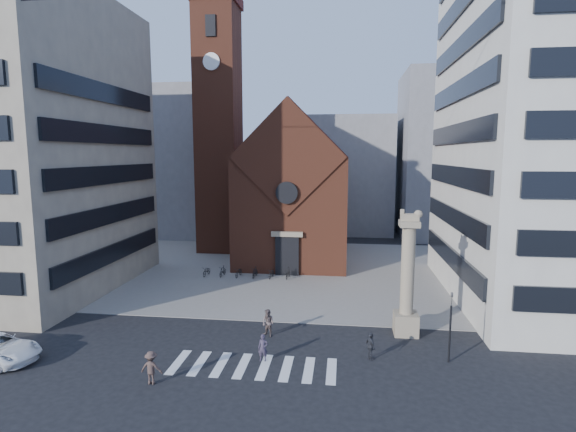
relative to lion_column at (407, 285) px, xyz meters
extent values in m
plane|color=black|center=(-10.01, -3.00, -3.46)|extent=(120.00, 120.00, 0.00)
cube|color=gray|center=(-10.01, 16.00, -3.43)|extent=(46.00, 30.00, 0.05)
cube|color=brown|center=(-10.01, 22.00, 2.54)|extent=(12.00, 16.00, 12.00)
cube|color=#5A261C|center=(-10.01, 22.40, 8.54)|extent=(12.00, 15.40, 12.00)
cube|color=brown|center=(-10.01, 14.05, 8.54)|extent=(11.76, 0.50, 11.76)
cylinder|color=black|center=(-10.01, 13.60, 5.04)|extent=(2.20, 0.30, 2.20)
cube|color=black|center=(-10.01, 13.85, -1.46)|extent=(2.40, 0.30, 4.00)
cube|color=gray|center=(-10.01, 13.80, 0.84)|extent=(3.20, 0.40, 0.50)
cube|color=brown|center=(-20.01, 25.00, 11.54)|extent=(5.00, 5.00, 30.00)
cube|color=#5A261C|center=(-20.01, 25.00, 27.14)|extent=(5.50, 5.50, 1.20)
cylinder|color=white|center=(-20.01, 22.40, 19.54)|extent=(2.00, 0.20, 2.00)
cube|color=black|center=(-20.01, 22.40, 23.54)|extent=(1.20, 0.20, 2.40)
cube|color=#9F937B|center=(-34.01, 7.00, 9.54)|extent=(18.00, 20.00, 26.00)
cube|color=gray|center=(-30.01, 37.00, 7.54)|extent=(16.00, 14.00, 22.00)
cube|color=gray|center=(-4.01, 42.00, 5.54)|extent=(14.00, 12.00, 18.00)
cube|color=gray|center=(11.99, 39.00, 8.54)|extent=(16.00, 14.00, 24.00)
cube|color=gray|center=(-0.01, 0.00, -2.71)|extent=(1.60, 1.60, 1.50)
cylinder|color=gray|center=(-0.01, 0.00, 1.04)|extent=(0.90, 0.90, 6.00)
cube|color=gray|center=(-0.01, 0.00, 4.24)|extent=(1.30, 1.30, 0.40)
cube|color=gray|center=(-0.01, 0.00, 4.64)|extent=(1.20, 0.50, 0.55)
sphere|color=gray|center=(0.54, 0.00, 4.89)|extent=(0.56, 0.56, 0.56)
cube|color=gray|center=(-0.51, 0.00, 5.04)|extent=(0.25, 0.15, 0.35)
cylinder|color=black|center=(1.99, -4.00, -1.71)|extent=(0.12, 0.12, 3.50)
imported|color=black|center=(1.99, -4.00, 0.44)|extent=(0.13, 0.16, 0.80)
imported|color=#372E40|center=(-9.02, -5.20, -2.64)|extent=(0.61, 0.41, 1.63)
imported|color=#63524F|center=(-9.35, -1.53, -2.53)|extent=(1.13, 1.05, 1.86)
imported|color=#282A30|center=(-2.62, -4.21, -2.62)|extent=(0.78, 1.06, 1.67)
imported|color=#483630|center=(-14.50, -8.62, -2.55)|extent=(1.18, 0.68, 1.82)
imported|color=black|center=(-18.09, 12.67, -2.95)|extent=(0.78, 1.81, 0.92)
imported|color=black|center=(-16.43, 12.67, -2.89)|extent=(0.65, 1.75, 1.03)
imported|color=black|center=(-14.77, 12.67, -2.95)|extent=(0.78, 1.81, 0.92)
imported|color=black|center=(-13.10, 12.67, -2.89)|extent=(0.65, 1.75, 1.03)
imported|color=black|center=(-11.44, 12.67, -2.95)|extent=(0.78, 1.81, 0.92)
imported|color=black|center=(-9.78, 12.67, -2.89)|extent=(0.65, 1.75, 1.03)
camera|label=1|loc=(-4.36, -30.30, 8.86)|focal=28.00mm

